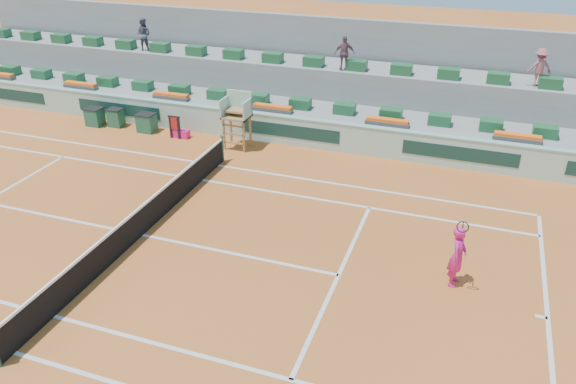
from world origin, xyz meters
name	(u,v)px	position (x,y,z in m)	size (l,w,h in m)	color
ground	(143,235)	(0.00, 0.00, 0.00)	(90.00, 90.00, 0.00)	#A85320
seating_tier_lower	(266,110)	(0.00, 10.70, 0.60)	(36.00, 4.00, 1.20)	gray
seating_tier_upper	(278,85)	(0.00, 12.30, 1.30)	(36.00, 2.40, 2.60)	gray
stadium_back_wall	(288,59)	(0.00, 13.90, 2.20)	(36.00, 0.40, 4.40)	gray
player_bag	(180,133)	(-2.87, 7.62, 0.18)	(0.81, 0.36, 0.36)	#DE1C7D
spectator_left	(144,34)	(-6.90, 11.73, 3.39)	(0.77, 0.60, 1.58)	#4E4D59
spectator_mid	(344,53)	(3.48, 11.46, 3.36)	(0.89, 0.37, 1.52)	brown
spectator_right	(539,67)	(11.49, 11.82, 3.37)	(0.99, 0.57, 1.53)	#9F4F58
court_lines	(143,235)	(0.00, 0.00, 0.01)	(23.89, 11.09, 0.01)	silver
tennis_net	(141,221)	(0.00, 0.00, 0.53)	(0.10, 11.97, 1.10)	black
advertising_hoarding	(248,125)	(0.02, 8.50, 0.63)	(36.00, 0.34, 1.26)	#9DC6B0
umpire_chair	(237,112)	(0.00, 7.50, 1.54)	(1.10, 0.90, 2.40)	olive
seat_row_lower	(258,99)	(0.00, 9.80, 1.42)	(32.90, 0.60, 0.44)	#1C542D
seat_row_upper	(273,57)	(0.00, 11.70, 2.82)	(32.90, 0.60, 0.44)	#1C542D
flower_planters	(220,102)	(-1.50, 9.00, 1.33)	(26.80, 0.36, 0.28)	#494949
drink_cooler_a	(147,123)	(-4.63, 7.73, 0.42)	(0.79, 0.69, 0.84)	#1B5138
drink_cooler_b	(116,117)	(-6.33, 7.83, 0.42)	(0.66, 0.57, 0.84)	#1B5138
drink_cooler_c	(95,117)	(-7.33, 7.60, 0.42)	(0.76, 0.66, 0.84)	#1B5138
towel_rack	(175,125)	(-3.02, 7.45, 0.60)	(0.57, 0.10, 1.03)	black
tennis_player	(458,256)	(9.49, 0.71, 0.91)	(0.54, 0.92, 2.28)	#DE1C7D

